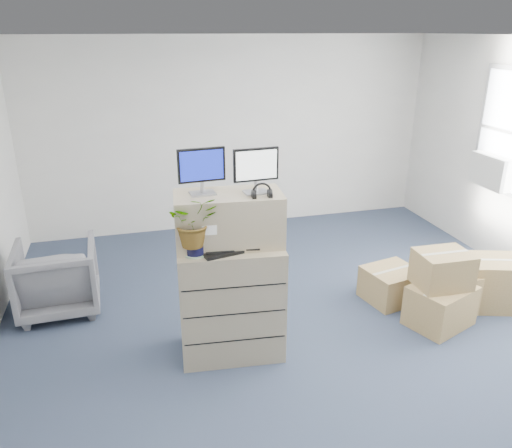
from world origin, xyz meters
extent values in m
plane|color=#272F47|center=(0.00, 0.00, 0.00)|extent=(7.00, 7.00, 0.00)
cube|color=silver|center=(0.00, 3.51, 1.40)|extent=(6.00, 0.02, 2.80)
cube|color=silver|center=(2.87, 1.40, 1.20)|extent=(0.24, 0.60, 0.40)
cube|color=tan|center=(-0.76, 0.25, 0.54)|extent=(0.98, 0.66, 1.09)
cube|color=tan|center=(-0.76, 0.30, 1.32)|extent=(0.97, 0.55, 0.47)
cube|color=#99999E|center=(-0.97, 0.34, 1.56)|extent=(0.22, 0.17, 0.01)
cylinder|color=#99999E|center=(-0.97, 0.34, 1.61)|extent=(0.03, 0.03, 0.10)
cube|color=black|center=(-0.97, 0.34, 1.81)|extent=(0.41, 0.06, 0.29)
cube|color=navy|center=(-0.97, 0.33, 1.81)|extent=(0.36, 0.03, 0.25)
cube|color=#99999E|center=(-0.52, 0.26, 1.56)|extent=(0.22, 0.16, 0.01)
cylinder|color=#99999E|center=(-0.52, 0.26, 1.61)|extent=(0.03, 0.03, 0.09)
cube|color=black|center=(-0.52, 0.26, 1.80)|extent=(0.40, 0.05, 0.28)
cube|color=silver|center=(-0.52, 0.25, 1.80)|extent=(0.36, 0.03, 0.24)
torus|color=black|center=(-0.51, 0.13, 1.60)|extent=(0.17, 0.03, 0.17)
cube|color=black|center=(-0.78, 0.15, 1.10)|extent=(0.55, 0.32, 0.03)
ellipsoid|color=silver|center=(-0.49, 0.16, 1.10)|extent=(0.10, 0.07, 0.03)
cylinder|color=gray|center=(-0.71, 0.29, 1.23)|extent=(0.08, 0.08, 0.29)
cube|color=silver|center=(-0.83, 0.28, 1.10)|extent=(0.07, 0.06, 0.02)
cube|color=black|center=(-0.83, 0.28, 1.17)|extent=(0.07, 0.05, 0.13)
cube|color=black|center=(-0.44, 0.31, 1.12)|extent=(0.24, 0.19, 0.07)
cube|color=#3F89D9|center=(-0.42, 0.31, 1.19)|extent=(0.23, 0.13, 0.09)
cylinder|color=#8DA988|center=(-1.08, 0.15, 1.09)|extent=(0.20, 0.20, 0.02)
cylinder|color=black|center=(-1.08, 0.15, 1.17)|extent=(0.17, 0.17, 0.13)
imported|color=#18551C|center=(-1.08, 0.15, 1.34)|extent=(0.41, 0.45, 0.35)
imported|color=slate|center=(-2.40, 1.47, 0.42)|extent=(0.84, 0.79, 0.84)
cube|color=olive|center=(1.40, 0.13, 0.22)|extent=(0.75, 0.67, 0.43)
cube|color=olive|center=(1.66, 0.37, 0.22)|extent=(0.67, 0.57, 0.44)
cube|color=olive|center=(1.18, 0.72, 0.18)|extent=(0.65, 0.61, 0.37)
cube|color=olive|center=(1.40, 0.18, 0.61)|extent=(0.53, 0.43, 0.36)
cube|color=olive|center=(2.09, 0.35, 0.27)|extent=(0.88, 0.70, 0.55)
camera|label=1|loc=(-1.59, -3.68, 2.86)|focal=35.00mm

